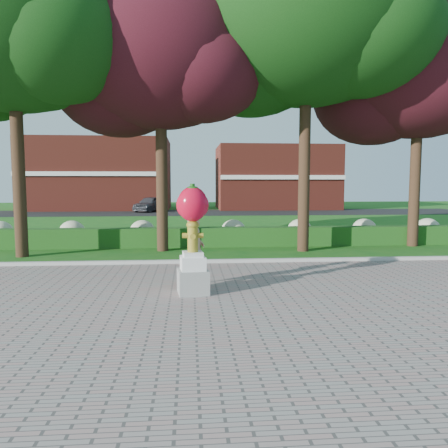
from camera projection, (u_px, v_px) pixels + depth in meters
name	position (u px, v px, depth m)	size (l,w,h in m)	color
ground	(226.00, 285.00, 11.41)	(100.00, 100.00, 0.00)	#155616
walkway	(245.00, 338.00, 7.44)	(40.00, 14.00, 0.04)	gray
curb	(218.00, 262.00, 14.38)	(40.00, 0.18, 0.15)	#ADADA5
lawn_hedge	(212.00, 237.00, 18.32)	(24.00, 0.70, 0.80)	#1B4413
hydrangea_row	(224.00, 231.00, 19.35)	(20.10, 1.10, 0.99)	#B8B88C
street	(200.00, 213.00, 39.20)	(50.00, 8.00, 0.02)	black
building_left	(99.00, 175.00, 44.04)	(14.00, 8.00, 7.00)	maroon
building_right	(275.00, 178.00, 45.48)	(12.00, 8.00, 6.40)	maroon
tree_far_left	(10.00, 30.00, 15.16)	(9.00, 7.68, 11.66)	black
tree_mid_left	(158.00, 61.00, 16.60)	(8.25, 7.04, 10.69)	black
tree_mid_right	(303.00, 24.00, 16.42)	(9.75, 8.32, 12.64)	black
tree_far_right	(416.00, 78.00, 17.95)	(7.88, 6.72, 10.21)	black
hydrant_sculpture	(193.00, 236.00, 10.27)	(0.78, 0.78, 2.61)	gray
woman	(196.00, 250.00, 11.08)	(0.68, 0.44, 1.85)	tan
parked_car	(150.00, 204.00, 40.31)	(1.68, 4.18, 1.42)	#47494F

